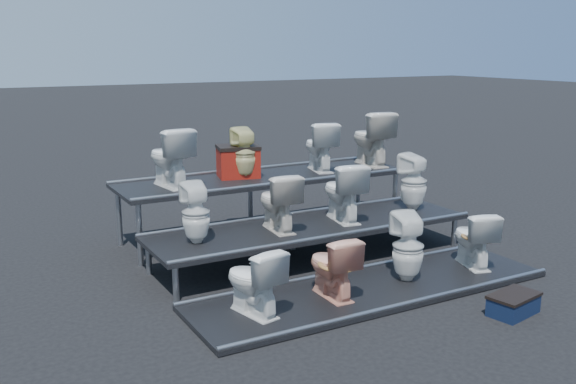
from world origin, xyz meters
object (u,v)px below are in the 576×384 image
toilet_6 (343,191)px  step_stool (513,305)px  toilet_2 (408,247)px  toilet_10 (320,146)px  toilet_11 (371,138)px  red_crate (238,163)px  toilet_4 (196,213)px  toilet_1 (332,266)px  toilet_7 (414,182)px  toilet_5 (278,202)px  toilet_9 (244,153)px  toilet_0 (253,281)px  toilet_8 (170,157)px  toilet_3 (473,238)px

toilet_6 → step_stool: (0.44, -2.48, -0.75)m
toilet_2 → toilet_10: toilet_10 is taller
toilet_11 → red_crate: bearing=4.2°
toilet_4 → toilet_10: bearing=-149.1°
toilet_1 → toilet_4: (-1.02, 1.30, 0.41)m
toilet_2 → step_stool: size_ratio=1.52×
toilet_7 → red_crate: bearing=-48.7°
toilet_5 → red_crate: bearing=-90.2°
toilet_4 → toilet_10: (2.47, 1.30, 0.41)m
toilet_2 → toilet_11: bearing=-103.3°
toilet_1 → toilet_9: toilet_9 is taller
toilet_2 → toilet_5: bearing=-38.8°
toilet_6 → toilet_0: bearing=44.1°
toilet_5 → toilet_8: bearing=-49.6°
toilet_10 → step_stool: 3.95m
toilet_7 → toilet_8: toilet_8 is taller
toilet_3 → toilet_8: 3.98m
toilet_4 → red_crate: 1.90m
toilet_2 → toilet_4: 2.44m
toilet_5 → toilet_7: 2.12m
toilet_1 → red_crate: red_crate is taller
toilet_0 → toilet_6: 2.37m
toilet_11 → red_crate: (-2.20, 0.15, -0.22)m
toilet_0 → toilet_2: bearing=168.1°
toilet_0 → toilet_5: size_ratio=0.96×
red_crate → toilet_3: bearing=-42.5°
toilet_2 → toilet_9: size_ratio=1.10×
toilet_0 → toilet_11: bearing=-153.8°
toilet_7 → toilet_9: bearing=-46.1°
toilet_0 → toilet_7: (3.10, 1.30, 0.44)m
toilet_4 → toilet_10: toilet_10 is taller
toilet_3 → toilet_4: bearing=-5.3°
toilet_10 → step_stool: toilet_10 is taller
toilet_0 → toilet_11: (3.32, 2.60, 0.87)m
toilet_8 → toilet_11: size_ratio=0.93×
toilet_10 → red_crate: size_ratio=1.32×
toilet_7 → toilet_11: toilet_11 is taller
toilet_9 → toilet_11: 2.18m
toilet_3 → toilet_6: bearing=-33.8°
toilet_2 → toilet_4: bearing=-18.1°
toilet_11 → red_crate: 2.22m
toilet_4 → toilet_10: 2.82m
toilet_7 → toilet_8: 3.33m
toilet_6 → red_crate: (-0.81, 1.45, 0.22)m
toilet_4 → toilet_9: 1.84m
toilet_1 → toilet_4: 1.70m
red_crate → toilet_2: bearing=-59.5°
toilet_0 → toilet_4: size_ratio=0.98×
toilet_6 → toilet_8: size_ratio=0.98×
toilet_4 → red_crate: bearing=-126.6°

